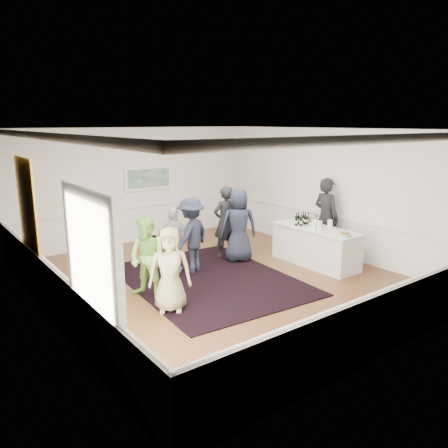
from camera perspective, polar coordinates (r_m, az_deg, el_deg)
floor at (r=9.56m, az=-0.61°, el=-7.25°), size 8.00×8.00×0.00m
ceiling at (r=8.95m, az=-0.66°, el=12.32°), size 7.00×8.00×0.02m
wall_left at (r=7.64m, az=-22.31°, el=-0.96°), size 0.02×8.00×3.20m
wall_right at (r=11.51m, az=13.60°, el=4.15°), size 0.02×8.00×3.20m
wall_back at (r=12.53m, az=-11.55°, el=4.96°), size 7.00×0.02×3.20m
wall_front at (r=6.43m, az=20.97°, el=-3.38°), size 7.00×0.02×3.20m
wainscoting at (r=9.39m, az=-0.61°, el=-4.39°), size 7.00×8.00×1.00m
mirror at (r=8.85m, az=-24.30°, el=2.02°), size 0.05×1.25×1.85m
doorway at (r=5.95m, az=-16.87°, el=-6.22°), size 0.10×1.78×2.56m
landscape_painting at (r=12.63m, az=-9.84°, el=5.93°), size 1.44×0.06×0.66m
area_rug at (r=9.54m, az=-1.95°, el=-7.23°), size 3.49×4.42×0.02m
serving_table at (r=10.64m, az=11.86°, el=-2.83°), size 0.84×2.21×0.89m
bartender at (r=11.28m, az=13.17°, el=0.88°), size 0.49×0.74×2.00m
guest_tan at (r=7.86m, az=-7.09°, el=-5.94°), size 0.90×0.82×1.55m
guest_green at (r=8.51m, az=-9.94°, el=-4.37°), size 0.88×0.96×1.59m
guest_lilac at (r=9.85m, az=-6.47°, el=-2.19°), size 0.91×0.81×1.48m
guest_dark_a at (r=9.83m, az=-4.31°, el=-1.46°), size 1.27×1.04×1.71m
guest_dark_b at (r=10.86m, az=0.16°, el=0.26°), size 0.69×0.49×1.81m
guest_navy at (r=10.57m, az=1.94°, el=-0.17°), size 1.04×0.91×1.79m
wine_bottles at (r=10.80m, az=10.06°, el=0.76°), size 0.46×0.29×0.31m
juice_pitchers at (r=10.35m, az=12.59°, el=-0.10°), size 0.43×0.31×0.24m
ice_bucket at (r=10.72m, az=11.45°, el=0.38°), size 0.26×0.26×0.25m
nut_bowl at (r=9.92m, az=15.53°, el=-1.32°), size 0.29×0.29×0.08m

